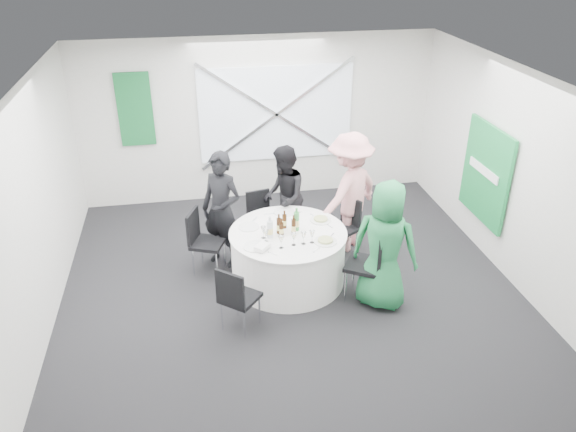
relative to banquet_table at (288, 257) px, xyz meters
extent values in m
plane|color=black|center=(0.00, -0.20, -0.38)|extent=(6.00, 6.00, 0.00)
plane|color=silver|center=(0.00, -0.20, 2.42)|extent=(6.00, 6.00, 0.00)
plane|color=silver|center=(0.00, 2.80, 1.02)|extent=(6.00, 0.00, 6.00)
plane|color=silver|center=(0.00, -3.20, 1.02)|extent=(6.00, 0.00, 6.00)
plane|color=silver|center=(-3.00, -0.20, 1.02)|extent=(0.00, 6.00, 6.00)
plane|color=silver|center=(3.00, -0.20, 1.02)|extent=(0.00, 6.00, 6.00)
cube|color=silver|center=(0.30, 2.76, 1.12)|extent=(2.60, 0.03, 1.60)
cube|color=silver|center=(0.30, 2.72, 1.12)|extent=(2.63, 0.05, 1.84)
cube|color=silver|center=(0.30, 2.72, 1.12)|extent=(2.63, 0.05, 1.84)
cube|color=#125C30|center=(-2.00, 2.75, 1.32)|extent=(0.55, 0.04, 1.20)
cube|color=#18853E|center=(2.94, 0.40, 0.82)|extent=(0.05, 1.20, 1.40)
cylinder|color=white|center=(0.00, 0.00, -0.01)|extent=(1.52, 1.52, 0.74)
cylinder|color=white|center=(0.00, 0.00, 0.37)|extent=(1.56, 1.56, 0.02)
cube|color=black|center=(-0.21, 0.99, 0.03)|extent=(0.45, 0.45, 0.05)
cube|color=black|center=(-0.25, 1.17, 0.26)|extent=(0.36, 0.11, 0.41)
cylinder|color=silver|center=(-0.09, 1.18, -0.18)|extent=(0.02, 0.02, 0.39)
cylinder|color=silver|center=(-0.39, 1.11, -0.18)|extent=(0.02, 0.02, 0.39)
cylinder|color=silver|center=(-0.03, 0.87, -0.18)|extent=(0.02, 0.02, 0.39)
cylinder|color=silver|center=(-0.33, 0.81, -0.18)|extent=(0.02, 0.02, 0.39)
cube|color=black|center=(-1.05, 0.44, 0.07)|extent=(0.55, 0.55, 0.05)
cube|color=black|center=(-1.23, 0.51, 0.32)|extent=(0.19, 0.38, 0.45)
cylinder|color=silver|center=(-1.14, 0.66, -0.17)|extent=(0.02, 0.02, 0.43)
cylinder|color=silver|center=(-1.27, 0.34, -0.17)|extent=(0.02, 0.02, 0.43)
cylinder|color=silver|center=(-0.82, 0.53, -0.17)|extent=(0.02, 0.02, 0.43)
cylinder|color=silver|center=(-0.95, 0.21, -0.17)|extent=(0.02, 0.02, 0.43)
cube|color=black|center=(0.89, 0.54, 0.04)|extent=(0.54, 0.54, 0.05)
cube|color=black|center=(1.05, 0.63, 0.28)|extent=(0.23, 0.34, 0.42)
cylinder|color=silver|center=(1.11, 0.48, -0.18)|extent=(0.02, 0.02, 0.40)
cylinder|color=silver|center=(0.94, 0.75, -0.18)|extent=(0.02, 0.02, 0.40)
cylinder|color=silver|center=(0.83, 0.32, -0.18)|extent=(0.02, 0.02, 0.40)
cylinder|color=silver|center=(0.67, 0.59, -0.18)|extent=(0.02, 0.02, 0.40)
cube|color=black|center=(0.90, -0.56, 0.12)|extent=(0.64, 0.64, 0.06)
cube|color=black|center=(1.09, -0.67, 0.39)|extent=(0.27, 0.40, 0.50)
cylinder|color=silver|center=(0.96, -0.82, -0.14)|extent=(0.02, 0.02, 0.48)
cylinder|color=silver|center=(1.16, -0.50, -0.14)|extent=(0.02, 0.02, 0.48)
cylinder|color=silver|center=(0.64, -0.62, -0.14)|extent=(0.02, 0.02, 0.48)
cylinder|color=silver|center=(0.84, -0.30, -0.14)|extent=(0.02, 0.02, 0.48)
cube|color=black|center=(-0.74, -0.88, 0.05)|extent=(0.57, 0.57, 0.05)
cube|color=black|center=(-0.86, -1.03, 0.29)|extent=(0.32, 0.28, 0.43)
cylinder|color=silver|center=(-0.97, -0.90, -0.17)|extent=(0.02, 0.02, 0.41)
cylinder|color=silver|center=(-0.72, -1.11, -0.17)|extent=(0.02, 0.02, 0.41)
cylinder|color=silver|center=(-0.76, -0.65, -0.17)|extent=(0.02, 0.02, 0.41)
cylinder|color=silver|center=(-0.51, -0.86, -0.17)|extent=(0.02, 0.02, 0.41)
imported|color=black|center=(-0.82, 0.64, 0.46)|extent=(0.73, 0.69, 1.68)
imported|color=black|center=(0.12, 1.01, 0.40)|extent=(0.50, 0.80, 1.56)
imported|color=pink|center=(1.04, 0.75, 0.52)|extent=(1.26, 1.12, 1.80)
imported|color=#217B44|center=(1.08, -0.71, 0.47)|extent=(0.99, 0.91, 1.70)
cylinder|color=white|center=(0.05, 0.57, 0.39)|extent=(0.29, 0.29, 0.01)
cylinder|color=white|center=(-0.49, 0.22, 0.39)|extent=(0.28, 0.28, 0.01)
cylinder|color=white|center=(0.50, 0.24, 0.39)|extent=(0.29, 0.29, 0.01)
cylinder|color=#98AA5C|center=(0.50, 0.24, 0.41)|extent=(0.19, 0.19, 0.02)
cylinder|color=white|center=(0.43, -0.33, 0.39)|extent=(0.30, 0.30, 0.01)
cylinder|color=#98AA5C|center=(0.43, -0.33, 0.41)|extent=(0.19, 0.19, 0.02)
cylinder|color=white|center=(-0.48, -0.30, 0.39)|extent=(0.30, 0.30, 0.01)
cube|color=white|center=(-0.40, -0.38, 0.42)|extent=(0.22, 0.23, 0.05)
cylinder|color=#3C1F0B|center=(-0.12, -0.01, 0.49)|extent=(0.06, 0.06, 0.22)
cylinder|color=#3C1F0B|center=(-0.12, -0.01, 0.63)|extent=(0.02, 0.02, 0.06)
cylinder|color=#EBD97C|center=(-0.12, -0.01, 0.47)|extent=(0.06, 0.06, 0.08)
cylinder|color=#3C1F0B|center=(-0.02, 0.13, 0.48)|extent=(0.06, 0.06, 0.19)
cylinder|color=#3C1F0B|center=(-0.02, 0.13, 0.60)|extent=(0.02, 0.02, 0.06)
cylinder|color=#EBD97C|center=(-0.02, 0.13, 0.46)|extent=(0.06, 0.06, 0.07)
cylinder|color=#3C1F0B|center=(0.06, -0.06, 0.49)|extent=(0.06, 0.06, 0.22)
cylinder|color=#3C1F0B|center=(0.06, -0.06, 0.62)|extent=(0.02, 0.02, 0.06)
cylinder|color=#EBD97C|center=(0.06, -0.06, 0.47)|extent=(0.06, 0.06, 0.08)
cylinder|color=#3C1F0B|center=(-0.10, -0.08, 0.48)|extent=(0.06, 0.06, 0.19)
cylinder|color=#3C1F0B|center=(-0.10, -0.08, 0.60)|extent=(0.02, 0.02, 0.06)
cylinder|color=#EBD97C|center=(-0.10, -0.08, 0.46)|extent=(0.06, 0.06, 0.07)
cylinder|color=green|center=(0.12, 0.04, 0.51)|extent=(0.08, 0.08, 0.26)
cylinder|color=green|center=(0.12, 0.04, 0.67)|extent=(0.03, 0.03, 0.06)
cylinder|color=#EBD97C|center=(0.12, 0.04, 0.48)|extent=(0.08, 0.08, 0.09)
cylinder|color=silver|center=(-0.25, -0.09, 0.50)|extent=(0.08, 0.08, 0.24)
cylinder|color=silver|center=(-0.25, -0.09, 0.65)|extent=(0.03, 0.03, 0.06)
cylinder|color=#EBD97C|center=(-0.25, -0.09, 0.47)|extent=(0.08, 0.08, 0.08)
cylinder|color=white|center=(0.25, -0.32, 0.38)|extent=(0.06, 0.06, 0.00)
cylinder|color=white|center=(0.25, -0.32, 0.43)|extent=(0.01, 0.01, 0.10)
cone|color=white|center=(0.25, -0.32, 0.51)|extent=(0.07, 0.07, 0.08)
cylinder|color=white|center=(0.01, -0.34, 0.38)|extent=(0.06, 0.06, 0.00)
cylinder|color=white|center=(0.01, -0.34, 0.43)|extent=(0.01, 0.01, 0.10)
cone|color=white|center=(0.01, -0.34, 0.51)|extent=(0.07, 0.07, 0.08)
cylinder|color=white|center=(0.14, -0.33, 0.38)|extent=(0.06, 0.06, 0.00)
cylinder|color=white|center=(0.14, -0.33, 0.43)|extent=(0.01, 0.01, 0.10)
cone|color=white|center=(0.14, -0.33, 0.51)|extent=(0.07, 0.07, 0.08)
cylinder|color=white|center=(-0.34, -0.10, 0.38)|extent=(0.06, 0.06, 0.00)
cylinder|color=white|center=(-0.34, -0.10, 0.43)|extent=(0.01, 0.01, 0.10)
cone|color=white|center=(-0.34, -0.10, 0.51)|extent=(0.07, 0.07, 0.08)
cylinder|color=white|center=(-0.32, -0.19, 0.38)|extent=(0.06, 0.06, 0.00)
cylinder|color=white|center=(-0.32, -0.19, 0.43)|extent=(0.01, 0.01, 0.10)
cone|color=white|center=(-0.32, -0.19, 0.51)|extent=(0.07, 0.07, 0.08)
cylinder|color=white|center=(-0.16, -0.38, 0.38)|extent=(0.06, 0.06, 0.00)
cylinder|color=white|center=(-0.16, -0.38, 0.43)|extent=(0.01, 0.01, 0.10)
cone|color=white|center=(-0.16, -0.38, 0.51)|extent=(0.07, 0.07, 0.08)
cube|color=silver|center=(-0.38, 0.43, 0.38)|extent=(0.09, 0.14, 0.01)
cube|color=silver|center=(-0.55, 0.18, 0.38)|extent=(0.10, 0.13, 0.01)
cube|color=silver|center=(0.22, 0.53, 0.38)|extent=(0.15, 0.03, 0.01)
cube|color=silver|center=(-0.16, 0.55, 0.38)|extent=(0.15, 0.02, 0.01)
cube|color=silver|center=(0.27, -0.51, 0.38)|extent=(0.12, 0.12, 0.01)
cube|color=silver|center=(0.54, -0.20, 0.38)|extent=(0.10, 0.13, 0.01)
cube|color=silver|center=(-0.51, -0.27, 0.38)|extent=(0.12, 0.12, 0.01)
cube|color=silver|center=(-0.28, -0.50, 0.38)|extent=(0.11, 0.12, 0.01)
cube|color=silver|center=(0.57, 0.07, 0.38)|extent=(0.07, 0.14, 0.01)
cube|color=silver|center=(0.43, 0.38, 0.38)|extent=(0.08, 0.14, 0.01)
camera|label=1|loc=(-1.16, -6.32, 4.01)|focal=35.00mm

